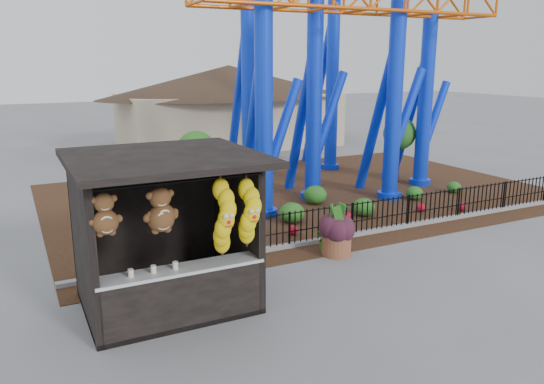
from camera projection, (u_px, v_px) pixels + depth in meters
name	position (u px, v px, depth m)	size (l,w,h in m)	color
ground	(324.00, 297.00, 11.10)	(120.00, 120.00, 0.00)	slate
mulch_bed	(301.00, 194.00, 19.78)	(18.00, 12.00, 0.02)	#331E11
curb	(386.00, 229.00, 15.42)	(18.00, 0.18, 0.12)	gray
prize_booth	(169.00, 236.00, 10.22)	(3.50, 3.40, 3.12)	black
picket_fence	(411.00, 211.00, 15.71)	(12.20, 0.06, 1.00)	black
roller_coaster	(328.00, 14.00, 18.92)	(11.00, 6.37, 10.82)	#0D33E9
terracotta_planter	(336.00, 243.00, 13.49)	(0.75, 0.75, 0.61)	brown
planter_foliage	(337.00, 220.00, 13.34)	(0.70, 0.70, 0.64)	#361523
potted_plant	(329.00, 238.00, 13.58)	(0.72, 0.62, 0.80)	#1E4E16
landscaping	(348.00, 202.00, 17.53)	(8.22, 3.48, 0.64)	#255E1B
pavilion	(229.00, 93.00, 30.34)	(15.00, 15.00, 4.80)	#BFAD8C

